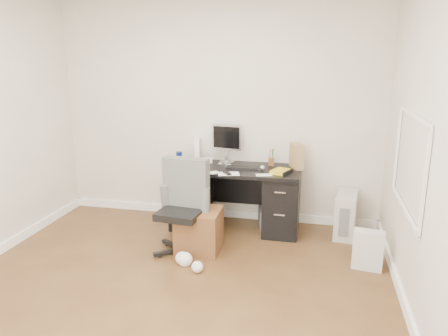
{
  "coord_description": "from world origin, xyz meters",
  "views": [
    {
      "loc": [
        1.21,
        -3.21,
        2.03
      ],
      "look_at": [
        0.25,
        1.2,
        0.86
      ],
      "focal_mm": 35.0,
      "sensor_mm": 36.0,
      "label": 1
    }
  ],
  "objects_px": {
    "lcd_monitor": "(227,143)",
    "wicker_basket": "(199,230)",
    "desk": "(236,196)",
    "pc_tower": "(346,215)",
    "office_chair": "(181,208)",
    "keyboard": "(242,168)"
  },
  "relations": [
    {
      "from": "desk",
      "to": "lcd_monitor",
      "type": "xyz_separation_m",
      "value": [
        -0.16,
        0.22,
        0.59
      ]
    },
    {
      "from": "pc_tower",
      "to": "office_chair",
      "type": "bearing_deg",
      "value": -146.67
    },
    {
      "from": "desk",
      "to": "office_chair",
      "type": "relative_size",
      "value": 1.51
    },
    {
      "from": "keyboard",
      "to": "office_chair",
      "type": "height_order",
      "value": "office_chair"
    },
    {
      "from": "keyboard",
      "to": "wicker_basket",
      "type": "relative_size",
      "value": 0.84
    },
    {
      "from": "wicker_basket",
      "to": "desk",
      "type": "bearing_deg",
      "value": 69.03
    },
    {
      "from": "lcd_monitor",
      "to": "pc_tower",
      "type": "xyz_separation_m",
      "value": [
        1.44,
        -0.17,
        -0.74
      ]
    },
    {
      "from": "lcd_monitor",
      "to": "office_chair",
      "type": "height_order",
      "value": "lcd_monitor"
    },
    {
      "from": "desk",
      "to": "wicker_basket",
      "type": "bearing_deg",
      "value": -110.97
    },
    {
      "from": "wicker_basket",
      "to": "keyboard",
      "type": "bearing_deg",
      "value": 63.15
    },
    {
      "from": "keyboard",
      "to": "pc_tower",
      "type": "distance_m",
      "value": 1.31
    },
    {
      "from": "lcd_monitor",
      "to": "office_chair",
      "type": "relative_size",
      "value": 0.48
    },
    {
      "from": "pc_tower",
      "to": "wicker_basket",
      "type": "height_order",
      "value": "pc_tower"
    },
    {
      "from": "desk",
      "to": "keyboard",
      "type": "distance_m",
      "value": 0.37
    },
    {
      "from": "keyboard",
      "to": "office_chair",
      "type": "relative_size",
      "value": 0.38
    },
    {
      "from": "pc_tower",
      "to": "desk",
      "type": "bearing_deg",
      "value": -170.87
    },
    {
      "from": "desk",
      "to": "office_chair",
      "type": "distance_m",
      "value": 0.91
    },
    {
      "from": "keyboard",
      "to": "wicker_basket",
      "type": "xyz_separation_m",
      "value": [
        -0.34,
        -0.67,
        -0.54
      ]
    },
    {
      "from": "lcd_monitor",
      "to": "wicker_basket",
      "type": "height_order",
      "value": "lcd_monitor"
    },
    {
      "from": "desk",
      "to": "lcd_monitor",
      "type": "relative_size",
      "value": 3.13
    },
    {
      "from": "pc_tower",
      "to": "wicker_basket",
      "type": "bearing_deg",
      "value": -147.5
    },
    {
      "from": "lcd_monitor",
      "to": "wicker_basket",
      "type": "xyz_separation_m",
      "value": [
        -0.11,
        -0.91,
        -0.77
      ]
    }
  ]
}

